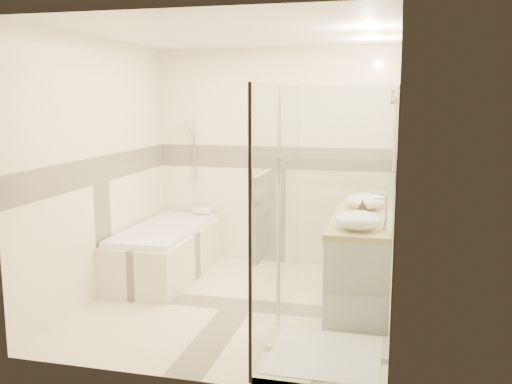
% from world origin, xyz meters
% --- Properties ---
extents(room, '(2.82, 3.02, 2.52)m').
position_xyz_m(room, '(0.06, 0.01, 1.26)').
color(room, beige).
rests_on(room, ground).
extents(bathtub, '(0.75, 1.70, 0.56)m').
position_xyz_m(bathtub, '(-1.02, 0.65, 0.31)').
color(bathtub, beige).
rests_on(bathtub, ground).
extents(vanity, '(0.58, 1.62, 0.85)m').
position_xyz_m(vanity, '(1.12, 0.30, 0.43)').
color(vanity, silver).
rests_on(vanity, ground).
extents(shower_enclosure, '(0.96, 0.93, 2.04)m').
position_xyz_m(shower_enclosure, '(0.83, -0.97, 0.51)').
color(shower_enclosure, beige).
rests_on(shower_enclosure, ground).
extents(vessel_sink_near, '(0.39, 0.39, 0.16)m').
position_xyz_m(vessel_sink_near, '(1.10, 0.69, 0.93)').
color(vessel_sink_near, white).
rests_on(vessel_sink_near, vanity).
extents(vessel_sink_far, '(0.39, 0.39, 0.16)m').
position_xyz_m(vessel_sink_far, '(1.10, -0.24, 0.93)').
color(vessel_sink_far, white).
rests_on(vessel_sink_far, vanity).
extents(faucet_near, '(0.11, 0.03, 0.26)m').
position_xyz_m(faucet_near, '(1.32, 0.69, 1.00)').
color(faucet_near, silver).
rests_on(faucet_near, vanity).
extents(faucet_far, '(0.12, 0.03, 0.29)m').
position_xyz_m(faucet_far, '(1.32, -0.24, 1.02)').
color(faucet_far, silver).
rests_on(faucet_far, vanity).
extents(amenity_bottle_a, '(0.08, 0.08, 0.16)m').
position_xyz_m(amenity_bottle_a, '(1.10, 0.30, 0.93)').
color(amenity_bottle_a, black).
rests_on(amenity_bottle_a, vanity).
extents(amenity_bottle_b, '(0.13, 0.13, 0.13)m').
position_xyz_m(amenity_bottle_b, '(1.10, 0.35, 0.92)').
color(amenity_bottle_b, black).
rests_on(amenity_bottle_b, vanity).
extents(folded_towels, '(0.20, 0.28, 0.08)m').
position_xyz_m(folded_towels, '(1.10, 1.02, 0.89)').
color(folded_towels, white).
rests_on(folded_towels, vanity).
extents(rolled_towel, '(0.20, 0.09, 0.09)m').
position_xyz_m(rolled_towel, '(-0.85, 1.35, 0.61)').
color(rolled_towel, white).
rests_on(rolled_towel, bathtub).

